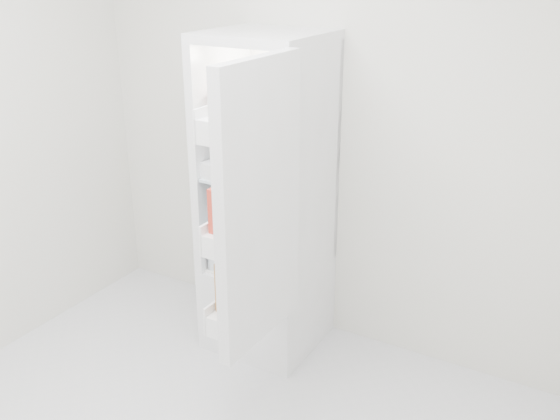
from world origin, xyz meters
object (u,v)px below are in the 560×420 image
Objects in this scene: mushroom_bowl at (234,218)px; red_cabbage at (282,214)px; fridge_door at (254,212)px; refrigerator at (271,235)px.

red_cabbage is at bearing 20.58° from mushroom_bowl.
red_cabbage is 0.11× the size of fridge_door.
mushroom_bowl is at bearing -142.25° from refrigerator.
fridge_door reaches higher than red_cabbage.
mushroom_bowl is 0.75m from fridge_door.
mushroom_bowl is at bearing -159.42° from red_cabbage.
refrigerator is 0.18m from red_cabbage.
red_cabbage is 0.69m from fridge_door.
refrigerator is 0.82m from fridge_door.
mushroom_bowl is (-0.17, -0.13, 0.12)m from refrigerator.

